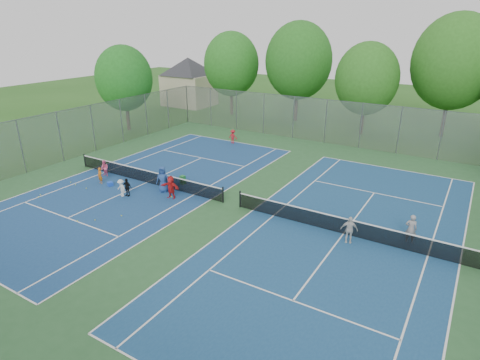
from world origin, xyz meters
name	(u,v)px	position (x,y,z in m)	size (l,w,h in m)	color
ground	(231,205)	(0.00, 0.00, 0.00)	(120.00, 120.00, 0.00)	#27591B
court_pad	(231,205)	(0.00, 0.00, 0.01)	(32.00, 32.00, 0.01)	#2A592F
court_left	(147,183)	(-7.00, 0.00, 0.02)	(10.97, 23.77, 0.01)	navy
court_right	(343,234)	(7.00, 0.00, 0.02)	(10.97, 23.77, 0.01)	navy
net_left	(146,177)	(-7.00, 0.00, 0.46)	(12.87, 0.10, 0.91)	black
net_right	(344,226)	(7.00, 0.00, 0.46)	(12.87, 0.10, 0.91)	black
fence_north	(326,122)	(0.00, 16.00, 2.00)	(32.00, 0.10, 4.00)	gray
fence_west	(60,137)	(-16.00, 0.00, 2.00)	(32.00, 0.10, 4.00)	gray
house	(188,73)	(-22.00, 24.00, 4.21)	(11.03, 11.03, 7.30)	#B7A88C
tree_nw	(231,64)	(-14.00, 22.00, 5.89)	(6.40, 6.40, 9.58)	#443326
tree_nl	(299,61)	(-6.00, 23.00, 6.54)	(7.20, 7.20, 10.69)	#443326
tree_nc	(367,79)	(2.00, 21.00, 5.39)	(6.00, 6.00, 8.85)	#443326
tree_nr	(455,62)	(9.00, 24.00, 7.04)	(7.60, 7.60, 11.42)	#443326
tree_side_w	(124,78)	(-19.00, 10.00, 5.24)	(5.60, 5.60, 8.47)	#443326
ball_crate	(110,184)	(-8.72, -1.73, 0.14)	(0.33, 0.33, 0.28)	blue
ball_hopper	(183,180)	(-4.68, 1.10, 0.31)	(0.31, 0.31, 0.61)	#238132
student_a	(100,176)	(-9.63, -1.74, 0.58)	(0.42, 0.28, 1.15)	#CC6113
student_b	(105,168)	(-10.47, -0.60, 0.60)	(0.58, 0.45, 1.20)	#F8608A
student_c	(121,188)	(-6.68, -2.57, 0.58)	(0.75, 0.43, 1.16)	silver
student_d	(127,187)	(-6.43, -2.32, 0.60)	(0.70, 0.29, 1.19)	black
student_e	(163,179)	(-4.92, -0.60, 0.88)	(0.86, 0.56, 1.76)	navy
student_f	(171,187)	(-3.80, -1.12, 0.75)	(1.39, 0.44, 1.49)	red
child_far_baseline	(233,137)	(-7.12, 11.42, 0.64)	(0.83, 0.48, 1.29)	#AD1821
instructor	(411,229)	(10.09, 0.89, 0.77)	(0.56, 0.37, 1.55)	gray
teen_court_b	(349,230)	(7.44, -0.68, 0.71)	(0.84, 0.35, 1.43)	beige
tennis_ball_0	(95,220)	(-5.42, -5.78, 0.03)	(0.07, 0.07, 0.07)	#B1C12D
tennis_ball_1	(75,185)	(-10.82, -2.92, 0.03)	(0.07, 0.07, 0.07)	#B3C42D
tennis_ball_2	(122,216)	(-4.54, -4.63, 0.03)	(0.07, 0.07, 0.07)	#B8C92E
tennis_ball_3	(71,183)	(-11.47, -2.80, 0.03)	(0.07, 0.07, 0.07)	#B9CB2F
tennis_ball_4	(39,197)	(-11.06, -5.50, 0.03)	(0.07, 0.07, 0.07)	#F0F338
tennis_ball_5	(122,187)	(-7.82, -1.49, 0.03)	(0.07, 0.07, 0.07)	#B5C72E
tennis_ball_6	(77,221)	(-6.15, -6.39, 0.03)	(0.07, 0.07, 0.07)	#B6D331
tennis_ball_7	(86,189)	(-9.66, -2.95, 0.03)	(0.07, 0.07, 0.07)	#C5D130
tennis_ball_8	(123,191)	(-7.20, -1.99, 0.03)	(0.07, 0.07, 0.07)	#B2C32D
tennis_ball_9	(171,197)	(-3.86, -1.07, 0.03)	(0.07, 0.07, 0.07)	#D2EF37
tennis_ball_10	(40,195)	(-11.29, -5.22, 0.03)	(0.07, 0.07, 0.07)	gold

